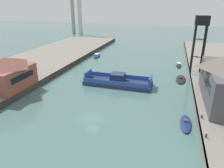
% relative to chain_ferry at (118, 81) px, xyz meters
% --- Properties ---
extents(ground_plane, '(400.00, 400.00, 0.00)m').
position_rel_chain_ferry_xyz_m(ground_plane, '(-0.34, -19.26, -1.04)').
color(ground_plane, '#476B66').
extents(quay_left, '(28.00, 140.00, 1.60)m').
position_rel_chain_ferry_xyz_m(quay_left, '(-34.00, 0.74, -0.24)').
color(quay_left, gray).
rests_on(quay_left, ground).
extents(chain_ferry, '(19.00, 6.62, 3.35)m').
position_rel_chain_ferry_xyz_m(chain_ferry, '(0.00, 0.00, 0.00)').
color(chain_ferry, navy).
rests_on(chain_ferry, ground).
extents(moored_boat_near_left, '(1.86, 6.15, 1.16)m').
position_rel_chain_ferry_xyz_m(moored_boat_near_left, '(16.52, 24.57, -0.62)').
color(moored_boat_near_left, black).
rests_on(moored_boat_near_left, ground).
extents(moored_boat_near_right, '(2.13, 6.74, 1.09)m').
position_rel_chain_ferry_xyz_m(moored_boat_near_right, '(17.47, -16.69, -0.74)').
color(moored_boat_near_right, navy).
rests_on(moored_boat_near_right, ground).
extents(moored_boat_mid_left, '(3.14, 8.15, 1.44)m').
position_rel_chain_ferry_xyz_m(moored_boat_mid_left, '(-17.09, 29.92, -0.51)').
color(moored_boat_mid_left, navy).
rests_on(moored_boat_mid_left, ground).
extents(moored_boat_mid_right, '(3.19, 8.27, 0.96)m').
position_rel_chain_ferry_xyz_m(moored_boat_mid_right, '(17.04, 9.06, -0.80)').
color(moored_boat_mid_right, black).
rests_on(moored_boat_mid_right, ground).
extents(harbormaster_building, '(9.37, 11.68, 7.69)m').
position_rel_chain_ferry_xyz_m(harbormaster_building, '(-24.91, -13.39, 4.40)').
color(harbormaster_building, brown).
rests_on(harbormaster_building, quay_left).
extents(crane_tower, '(3.70, 3.70, 16.65)m').
position_rel_chain_ferry_xyz_m(crane_tower, '(21.01, 12.50, 13.89)').
color(crane_tower, black).
rests_on(crane_tower, quay_right).
extents(bollard_right_fore, '(0.32, 0.32, 0.71)m').
position_rel_chain_ferry_xyz_m(bollard_right_fore, '(20.16, -22.50, 0.95)').
color(bollard_right_fore, black).
rests_on(bollard_right_fore, quay_right).
extents(bollard_left_mid, '(0.32, 0.32, 0.71)m').
position_rel_chain_ferry_xyz_m(bollard_left_mid, '(-20.84, -15.69, 0.95)').
color(bollard_left_mid, black).
rests_on(bollard_left_mid, quay_left).
extents(bollard_right_mid, '(0.32, 0.32, 0.71)m').
position_rel_chain_ferry_xyz_m(bollard_right_mid, '(20.16, -16.22, 0.95)').
color(bollard_right_mid, black).
rests_on(bollard_right_mid, quay_right).
extents(smokestack_distant_a, '(3.23, 3.23, 38.08)m').
position_rel_chain_ferry_xyz_m(smokestack_distant_a, '(-51.58, 90.85, 19.04)').
color(smokestack_distant_a, beige).
rests_on(smokestack_distant_a, ground).
extents(smokestack_distant_b, '(2.80, 2.80, 33.34)m').
position_rel_chain_ferry_xyz_m(smokestack_distant_b, '(-58.79, 94.66, 16.65)').
color(smokestack_distant_b, '#9E998E').
rests_on(smokestack_distant_b, ground).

